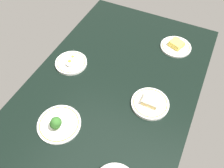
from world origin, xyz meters
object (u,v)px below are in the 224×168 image
(plate_cheese, at_px, (176,46))
(plate_eggs, at_px, (71,62))
(plate_sandwich, at_px, (150,103))
(plate_broccoli, at_px, (58,124))

(plate_cheese, relative_size, plate_eggs, 1.02)
(plate_cheese, xyz_separation_m, plate_sandwich, (-0.46, 0.00, 0.00))
(plate_broccoli, relative_size, plate_cheese, 1.11)
(plate_cheese, height_order, plate_sandwich, plate_sandwich)
(plate_broccoli, relative_size, plate_eggs, 1.14)
(plate_broccoli, distance_m, plate_sandwich, 0.46)
(plate_broccoli, distance_m, plate_cheese, 0.83)
(plate_broccoli, height_order, plate_eggs, plate_broccoli)
(plate_sandwich, distance_m, plate_eggs, 0.51)
(plate_cheese, distance_m, plate_eggs, 0.64)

